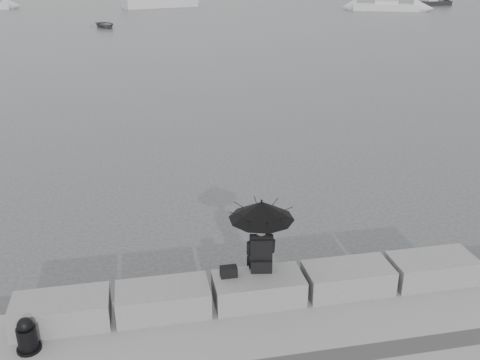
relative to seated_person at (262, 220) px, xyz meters
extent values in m
plane|color=#3F4144|center=(-0.10, 0.20, -2.00)|extent=(360.00, 360.00, 0.00)
cube|color=slate|center=(-3.50, -0.25, -1.25)|extent=(1.60, 0.80, 0.50)
cube|color=slate|center=(-1.80, -0.25, -1.25)|extent=(1.60, 0.80, 0.50)
cube|color=slate|center=(-0.10, -0.25, -1.25)|extent=(1.60, 0.80, 0.50)
cube|color=slate|center=(1.60, -0.25, -1.25)|extent=(1.60, 0.80, 0.50)
cube|color=slate|center=(3.30, -0.25, -1.25)|extent=(1.60, 0.80, 0.50)
sphere|color=#726056|center=(0.00, 0.02, -0.22)|extent=(0.21, 0.21, 0.21)
cylinder|color=black|center=(0.00, 0.01, -0.15)|extent=(0.02, 0.02, 1.00)
cone|color=black|center=(0.00, 0.01, 0.18)|extent=(1.16, 1.16, 0.32)
sphere|color=black|center=(0.00, 0.01, 0.37)|extent=(0.04, 0.04, 0.04)
cube|color=black|center=(-0.61, -0.12, -0.91)|extent=(0.30, 0.17, 0.19)
cylinder|color=black|center=(-3.95, -0.83, -1.47)|extent=(0.38, 0.38, 0.06)
cylinder|color=black|center=(-3.95, -0.83, -1.29)|extent=(0.31, 0.31, 0.43)
sphere|color=black|center=(-3.95, -0.83, -1.02)|extent=(0.25, 0.25, 0.25)
cube|color=silver|center=(29.88, 57.30, -1.65)|extent=(8.34, 5.42, 0.90)
cube|color=silver|center=(29.88, 57.30, -1.05)|extent=(3.22, 2.59, 0.50)
cube|color=silver|center=(2.29, 67.71, -1.50)|extent=(10.33, 5.67, 1.20)
cube|color=black|center=(40.00, 63.19, -1.75)|extent=(4.84, 2.21, 0.70)
cube|color=silver|center=(40.00, 63.19, -1.25)|extent=(1.55, 1.38, 0.50)
imported|color=slate|center=(-4.29, 46.38, -1.73)|extent=(3.45, 2.52, 0.54)
camera|label=1|loc=(-2.01, -8.11, 4.25)|focal=40.00mm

